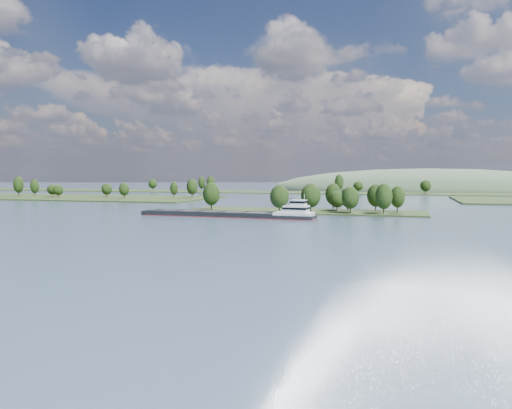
% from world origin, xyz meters
% --- Properties ---
extents(ground, '(1800.00, 1800.00, 0.00)m').
position_xyz_m(ground, '(0.00, 120.00, 0.00)').
color(ground, '#3C4F69').
rests_on(ground, ground).
extents(tree_island, '(100.00, 33.64, 13.24)m').
position_xyz_m(tree_island, '(4.95, 178.47, 3.96)').
color(tree_island, '#213115').
rests_on(tree_island, ground).
extents(left_bank, '(300.00, 80.00, 15.62)m').
position_xyz_m(left_bank, '(-228.83, 260.16, 0.92)').
color(left_bank, '#213115').
rests_on(left_bank, ground).
extents(back_shoreline, '(900.00, 60.00, 16.76)m').
position_xyz_m(back_shoreline, '(8.43, 399.83, 0.78)').
color(back_shoreline, '#213115').
rests_on(back_shoreline, ground).
extents(hill_west, '(320.00, 160.00, 44.00)m').
position_xyz_m(hill_west, '(60.00, 500.00, 0.00)').
color(hill_west, '#40593D').
rests_on(hill_west, ground).
extents(cargo_barge, '(70.19, 12.87, 9.44)m').
position_xyz_m(cargo_barge, '(-19.72, 148.01, 1.19)').
color(cargo_barge, black).
rests_on(cargo_barge, ground).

